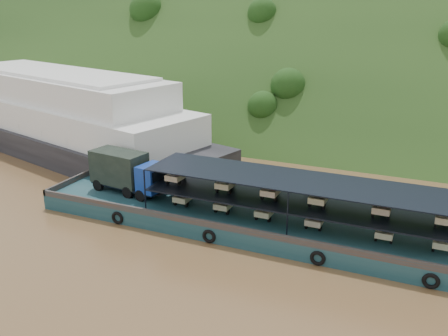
% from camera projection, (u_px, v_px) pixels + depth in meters
% --- Properties ---
extents(ground, '(160.00, 160.00, 0.00)m').
position_uv_depth(ground, '(231.00, 219.00, 40.29)').
color(ground, brown).
rests_on(ground, ground).
extents(hillside, '(140.00, 39.60, 39.60)m').
position_uv_depth(hillside, '(330.00, 125.00, 71.49)').
color(hillside, '#1C3613').
rests_on(hillside, ground).
extents(cargo_barge, '(35.00, 7.18, 4.67)m').
position_uv_depth(cargo_barge, '(240.00, 213.00, 38.64)').
color(cargo_barge, '#123740').
rests_on(cargo_barge, ground).
extents(passenger_ferry, '(46.95, 23.03, 9.23)m').
position_uv_depth(passenger_ferry, '(59.00, 115.00, 58.85)').
color(passenger_ferry, black).
rests_on(passenger_ferry, ground).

